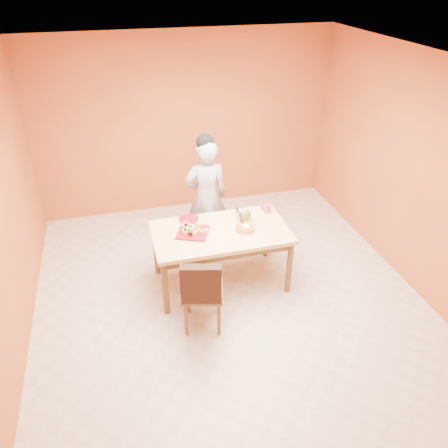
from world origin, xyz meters
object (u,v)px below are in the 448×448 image
object	(u,v)px
sponge_cake	(245,228)
magenta_glass	(267,208)
dining_table	(221,237)
pastry_platter	(193,232)
red_dinner_plate	(189,219)
egg_ornament	(246,215)
dining_chair	(203,290)
checker_tin	(265,208)
person	(206,197)

from	to	relation	value
sponge_cake	magenta_glass	world-z (taller)	magenta_glass
dining_table	pastry_platter	size ratio (longest dim) A/B	4.60
red_dinner_plate	magenta_glass	size ratio (longest dim) A/B	2.24
egg_ornament	magenta_glass	bearing A→B (deg)	6.88
pastry_platter	dining_chair	bearing A→B (deg)	-94.07
dining_table	red_dinner_plate	bearing A→B (deg)	131.61
dining_chair	magenta_glass	distance (m)	1.46
pastry_platter	sponge_cake	size ratio (longest dim) A/B	1.46
red_dinner_plate	checker_tin	size ratio (longest dim) A/B	2.17
dining_table	person	world-z (taller)	person
dining_table	pastry_platter	world-z (taller)	pastry_platter
person	egg_ornament	distance (m)	0.75
dining_chair	checker_tin	world-z (taller)	dining_chair
red_dinner_plate	checker_tin	distance (m)	0.99
dining_table	dining_chair	bearing A→B (deg)	-118.76
dining_table	checker_tin	xyz separation A→B (m)	(0.68, 0.35, 0.11)
person	checker_tin	bearing A→B (deg)	144.68
checker_tin	egg_ornament	bearing A→B (deg)	-147.25
red_dinner_plate	sponge_cake	size ratio (longest dim) A/B	1.04
pastry_platter	egg_ornament	size ratio (longest dim) A/B	2.28
dining_chair	sponge_cake	xyz separation A→B (m)	(0.65, 0.60, 0.31)
pastry_platter	magenta_glass	bearing A→B (deg)	13.26
person	checker_tin	size ratio (longest dim) A/B	13.94
checker_tin	pastry_platter	bearing A→B (deg)	-162.47
dining_chair	magenta_glass	size ratio (longest dim) A/B	8.55
dining_table	red_dinner_plate	xyz separation A→B (m)	(-0.31, 0.35, 0.10)
red_dinner_plate	checker_tin	bearing A→B (deg)	0.00
dining_table	magenta_glass	bearing A→B (deg)	21.62
pastry_platter	checker_tin	bearing A→B (deg)	17.53
pastry_platter	sponge_cake	bearing A→B (deg)	-10.77
person	pastry_platter	size ratio (longest dim) A/B	4.55
dining_table	pastry_platter	xyz separation A→B (m)	(-0.32, 0.03, 0.10)
pastry_platter	red_dinner_plate	size ratio (longest dim) A/B	1.41
red_dinner_plate	egg_ornament	xyz separation A→B (m)	(0.67, -0.21, 0.07)
pastry_platter	red_dinner_plate	bearing A→B (deg)	87.60
pastry_platter	sponge_cake	distance (m)	0.61
dining_table	egg_ornament	bearing A→B (deg)	21.83
pastry_platter	checker_tin	world-z (taller)	checker_tin
magenta_glass	checker_tin	world-z (taller)	magenta_glass
dining_chair	sponge_cake	bearing A→B (deg)	57.42
dining_chair	egg_ornament	xyz separation A→B (m)	(0.74, 0.83, 0.35)
pastry_platter	egg_ornament	world-z (taller)	egg_ornament
dining_table	magenta_glass	world-z (taller)	magenta_glass
dining_table	person	size ratio (longest dim) A/B	1.01
egg_ornament	checker_tin	size ratio (longest dim) A/B	1.34
pastry_platter	dining_table	bearing A→B (deg)	-5.80
dining_table	checker_tin	world-z (taller)	checker_tin
person	red_dinner_plate	distance (m)	0.56
red_dinner_plate	sponge_cake	bearing A→B (deg)	-36.26
egg_ornament	magenta_glass	xyz separation A→B (m)	(0.32, 0.13, -0.02)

